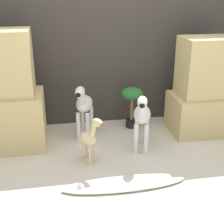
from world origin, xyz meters
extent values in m
plane|color=beige|center=(0.00, 0.00, 0.00)|extent=(14.00, 14.00, 0.00)
cube|color=#38332D|center=(0.00, 1.44, 1.10)|extent=(6.40, 0.08, 2.20)
cube|color=#D1B775|center=(-1.23, 0.86, 0.33)|extent=(0.84, 0.59, 0.65)
cube|color=#D1B775|center=(-1.23, 0.86, 1.02)|extent=(0.67, 0.47, 0.73)
cube|color=#D1B775|center=(1.23, 0.86, 0.25)|extent=(0.84, 0.59, 0.50)
cube|color=#D1B775|center=(1.23, 0.86, 0.87)|extent=(0.68, 0.48, 0.74)
cylinder|color=white|center=(0.33, 0.38, 0.18)|extent=(0.05, 0.05, 0.36)
cylinder|color=white|center=(0.22, 0.41, 0.18)|extent=(0.05, 0.05, 0.36)
cylinder|color=white|center=(0.40, 0.61, 0.18)|extent=(0.05, 0.05, 0.36)
cylinder|color=white|center=(0.28, 0.64, 0.18)|extent=(0.05, 0.05, 0.36)
ellipsoid|color=white|center=(0.31, 0.51, 0.44)|extent=(0.28, 0.38, 0.20)
cylinder|color=white|center=(0.27, 0.37, 0.58)|extent=(0.14, 0.18, 0.22)
ellipsoid|color=white|center=(0.25, 0.31, 0.67)|extent=(0.16, 0.22, 0.12)
sphere|color=black|center=(0.22, 0.23, 0.66)|extent=(0.06, 0.06, 0.06)
cube|color=black|center=(0.27, 0.37, 0.59)|extent=(0.05, 0.09, 0.18)
cylinder|color=white|center=(-0.30, 0.84, 0.18)|extent=(0.05, 0.05, 0.36)
cylinder|color=white|center=(-0.41, 0.87, 0.18)|extent=(0.05, 0.05, 0.36)
cylinder|color=white|center=(-0.22, 1.06, 0.18)|extent=(0.05, 0.05, 0.36)
cylinder|color=white|center=(-0.34, 1.10, 0.18)|extent=(0.05, 0.05, 0.36)
ellipsoid|color=white|center=(-0.32, 0.97, 0.44)|extent=(0.29, 0.38, 0.20)
cylinder|color=white|center=(-0.36, 0.83, 0.58)|extent=(0.14, 0.18, 0.22)
ellipsoid|color=white|center=(-0.38, 0.77, 0.67)|extent=(0.16, 0.22, 0.12)
sphere|color=black|center=(-0.40, 0.69, 0.66)|extent=(0.06, 0.06, 0.06)
cube|color=black|center=(-0.36, 0.83, 0.59)|extent=(0.05, 0.09, 0.18)
cylinder|color=beige|center=(-0.27, 0.27, 0.12)|extent=(0.03, 0.03, 0.23)
cylinder|color=beige|center=(-0.34, 0.22, 0.12)|extent=(0.03, 0.03, 0.23)
cylinder|color=beige|center=(-0.35, 0.39, 0.12)|extent=(0.03, 0.03, 0.23)
cylinder|color=beige|center=(-0.42, 0.34, 0.12)|extent=(0.03, 0.03, 0.23)
ellipsoid|color=beige|center=(-0.35, 0.31, 0.29)|extent=(0.24, 0.26, 0.14)
cylinder|color=beige|center=(-0.29, 0.23, 0.43)|extent=(0.12, 0.13, 0.23)
ellipsoid|color=beige|center=(-0.25, 0.18, 0.53)|extent=(0.14, 0.16, 0.08)
sphere|color=brown|center=(-0.22, 0.13, 0.52)|extent=(0.04, 0.04, 0.04)
cylinder|color=black|center=(0.34, 1.13, 0.05)|extent=(0.16, 0.16, 0.11)
cylinder|color=brown|center=(0.34, 1.13, 0.26)|extent=(0.04, 0.04, 0.30)
ellipsoid|color=#286B2D|center=(0.34, 1.13, 0.49)|extent=(0.29, 0.29, 0.16)
ellipsoid|color=silver|center=(-0.05, -0.19, 0.02)|extent=(1.22, 0.27, 0.04)
cone|color=white|center=(-0.47, -0.19, 0.06)|extent=(0.08, 0.08, 0.05)
camera|label=1|loc=(-0.61, -2.69, 1.82)|focal=50.00mm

